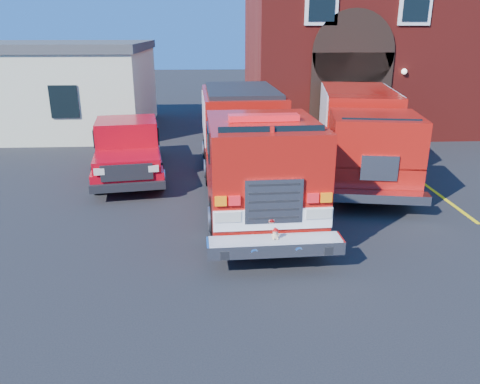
{
  "coord_description": "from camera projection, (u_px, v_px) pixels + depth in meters",
  "views": [
    {
      "loc": [
        -0.61,
        -11.69,
        4.99
      ],
      "look_at": [
        0.0,
        -1.2,
        1.3
      ],
      "focal_mm": 35.0,
      "sensor_mm": 36.0,
      "label": 1
    }
  ],
  "objects": [
    {
      "name": "secondary_truck",
      "position": [
        361.0,
        130.0,
        16.79
      ],
      "size": [
        4.09,
        8.96,
        2.8
      ],
      "color": "black",
      "rests_on": "ground"
    },
    {
      "name": "pickup_truck",
      "position": [
        128.0,
        148.0,
        16.67
      ],
      "size": [
        3.1,
        6.45,
        2.03
      ],
      "color": "black",
      "rests_on": "ground"
    },
    {
      "name": "parking_stripe_near",
      "position": [
        452.0,
        204.0,
        14.0
      ],
      "size": [
        0.12,
        3.0,
        0.01
      ],
      "primitive_type": "cube",
      "color": "yellow",
      "rests_on": "ground"
    },
    {
      "name": "fire_engine",
      "position": [
        249.0,
        145.0,
        14.34
      ],
      "size": [
        3.15,
        10.07,
        3.07
      ],
      "color": "black",
      "rests_on": "ground"
    },
    {
      "name": "ground",
      "position": [
        237.0,
        222.0,
        12.7
      ],
      "size": [
        100.0,
        100.0,
        0.0
      ],
      "primitive_type": "plane",
      "color": "black",
      "rests_on": "ground"
    },
    {
      "name": "parking_stripe_mid",
      "position": [
        412.0,
        175.0,
        16.83
      ],
      "size": [
        0.12,
        3.0,
        0.01
      ],
      "primitive_type": "cube",
      "color": "yellow",
      "rests_on": "ground"
    },
    {
      "name": "parking_stripe_far",
      "position": [
        383.0,
        154.0,
        19.65
      ],
      "size": [
        0.12,
        3.0,
        0.01
      ],
      "primitive_type": "cube",
      "color": "yellow",
      "rests_on": "ground"
    },
    {
      "name": "fire_station",
      "position": [
        391.0,
        43.0,
        24.96
      ],
      "size": [
        15.2,
        10.2,
        8.45
      ],
      "color": "maroon",
      "rests_on": "ground"
    },
    {
      "name": "side_building",
      "position": [
        47.0,
        86.0,
        23.72
      ],
      "size": [
        10.2,
        8.2,
        4.35
      ],
      "color": "beige",
      "rests_on": "ground"
    }
  ]
}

